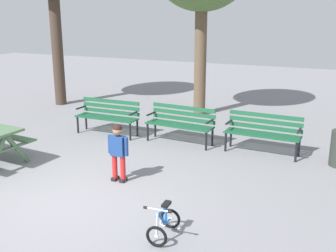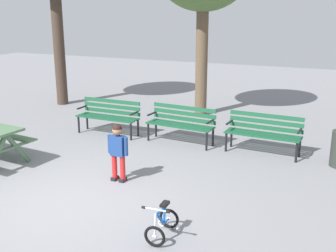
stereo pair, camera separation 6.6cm
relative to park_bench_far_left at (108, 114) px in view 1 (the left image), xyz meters
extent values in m
plane|color=gray|center=(1.40, -3.63, -0.51)|extent=(36.00, 36.00, 0.00)
cube|color=#4C6B4C|center=(-1.24, -2.25, -0.06)|extent=(1.81, 0.40, 0.04)
cube|color=#4C6B4C|center=(-0.49, -2.62, -0.15)|extent=(0.11, 0.57, 0.76)
cube|color=#4C6B4C|center=(-0.51, -2.87, -0.09)|extent=(0.18, 1.10, 0.04)
cube|color=#195133|center=(0.00, 0.09, -0.07)|extent=(1.60, 0.08, 0.03)
cube|color=#195133|center=(0.00, -0.03, -0.07)|extent=(1.60, 0.08, 0.03)
cube|color=#195133|center=(0.00, -0.15, -0.07)|extent=(1.60, 0.08, 0.03)
cube|color=#195133|center=(0.00, -0.27, -0.07)|extent=(1.60, 0.08, 0.03)
cube|color=#195133|center=(0.00, 0.13, 0.03)|extent=(1.60, 0.05, 0.09)
cube|color=#195133|center=(0.00, 0.13, 0.16)|extent=(1.60, 0.05, 0.09)
cube|color=#195133|center=(0.00, 0.13, 0.30)|extent=(1.60, 0.05, 0.09)
cylinder|color=black|center=(0.75, -0.26, -0.29)|extent=(0.05, 0.05, 0.44)
cylinder|color=black|center=(0.75, 0.10, -0.29)|extent=(0.05, 0.05, 0.44)
cube|color=black|center=(0.75, -0.08, 0.11)|extent=(0.04, 0.40, 0.03)
cylinder|color=black|center=(-0.75, -0.25, -0.29)|extent=(0.05, 0.05, 0.44)
cylinder|color=black|center=(-0.75, 0.11, -0.29)|extent=(0.05, 0.05, 0.44)
cube|color=black|center=(-0.75, -0.07, 0.11)|extent=(0.04, 0.40, 0.03)
cube|color=#195133|center=(1.91, 0.16, -0.07)|extent=(1.60, 0.20, 0.03)
cube|color=#195133|center=(1.90, 0.04, -0.07)|extent=(1.60, 0.20, 0.03)
cube|color=#195133|center=(1.89, -0.07, -0.07)|extent=(1.60, 0.20, 0.03)
cube|color=#195133|center=(1.89, -0.19, -0.07)|extent=(1.60, 0.20, 0.03)
cube|color=#195133|center=(1.92, 0.20, 0.03)|extent=(1.60, 0.17, 0.09)
cube|color=#195133|center=(1.92, 0.20, 0.16)|extent=(1.60, 0.17, 0.09)
cube|color=#195133|center=(1.92, 0.20, 0.30)|extent=(1.60, 0.17, 0.09)
cylinder|color=black|center=(2.63, -0.23, -0.29)|extent=(0.05, 0.05, 0.44)
cylinder|color=black|center=(2.66, 0.12, -0.29)|extent=(0.05, 0.05, 0.44)
cube|color=black|center=(2.65, -0.05, 0.11)|extent=(0.07, 0.40, 0.03)
cylinder|color=black|center=(1.14, -0.11, -0.29)|extent=(0.05, 0.05, 0.44)
cylinder|color=black|center=(1.17, 0.24, -0.29)|extent=(0.05, 0.05, 0.44)
cube|color=black|center=(1.15, 0.06, 0.11)|extent=(0.07, 0.40, 0.03)
cube|color=#195133|center=(3.81, 0.19, -0.07)|extent=(1.60, 0.15, 0.03)
cube|color=#195133|center=(3.80, 0.07, -0.07)|extent=(1.60, 0.15, 0.03)
cube|color=#195133|center=(3.80, -0.05, -0.07)|extent=(1.60, 0.15, 0.03)
cube|color=#195133|center=(3.79, -0.17, -0.07)|extent=(1.60, 0.15, 0.03)
cube|color=#195133|center=(3.81, 0.23, 0.03)|extent=(1.60, 0.12, 0.09)
cube|color=#195133|center=(3.81, 0.23, 0.16)|extent=(1.60, 0.12, 0.09)
cube|color=#195133|center=(3.81, 0.23, 0.30)|extent=(1.60, 0.12, 0.09)
cylinder|color=black|center=(4.54, -0.19, -0.29)|extent=(0.05, 0.05, 0.44)
cylinder|color=black|center=(4.56, 0.17, -0.29)|extent=(0.05, 0.05, 0.44)
cube|color=black|center=(4.55, -0.01, 0.11)|extent=(0.06, 0.40, 0.03)
cylinder|color=black|center=(3.04, -0.12, -0.29)|extent=(0.05, 0.05, 0.44)
cylinder|color=black|center=(3.06, 0.24, -0.29)|extent=(0.05, 0.05, 0.44)
cube|color=black|center=(3.05, 0.06, 0.11)|extent=(0.06, 0.40, 0.03)
cylinder|color=red|center=(1.81, -2.47, -0.26)|extent=(0.10, 0.10, 0.49)
cube|color=black|center=(1.81, -2.47, -0.48)|extent=(0.09, 0.16, 0.06)
cylinder|color=red|center=(1.64, -2.47, -0.26)|extent=(0.10, 0.10, 0.49)
cube|color=black|center=(1.64, -2.47, -0.48)|extent=(0.09, 0.16, 0.06)
cube|color=navy|center=(1.72, -2.47, 0.16)|extent=(0.26, 0.15, 0.36)
sphere|color=#996B4C|center=(1.72, -2.47, 0.45)|extent=(0.18, 0.18, 0.18)
sphere|color=black|center=(1.72, -2.47, 0.47)|extent=(0.17, 0.17, 0.17)
cylinder|color=navy|center=(1.89, -2.48, 0.17)|extent=(0.07, 0.07, 0.34)
cylinder|color=navy|center=(1.56, -2.47, 0.17)|extent=(0.07, 0.07, 0.34)
torus|color=black|center=(3.27, -4.18, -0.36)|extent=(0.30, 0.05, 0.30)
cylinder|color=silver|center=(3.27, -4.18, -0.36)|extent=(0.05, 0.04, 0.04)
torus|color=black|center=(3.25, -3.66, -0.36)|extent=(0.30, 0.05, 0.30)
cylinder|color=silver|center=(3.25, -3.66, -0.36)|extent=(0.05, 0.04, 0.04)
torus|color=white|center=(3.36, -3.65, -0.46)|extent=(0.11, 0.03, 0.11)
torus|color=white|center=(3.14, -3.66, -0.46)|extent=(0.11, 0.03, 0.11)
cylinder|color=blue|center=(3.26, -4.00, -0.19)|extent=(0.05, 0.31, 0.32)
cylinder|color=blue|center=(3.26, -3.84, -0.21)|extent=(0.04, 0.08, 0.27)
cylinder|color=blue|center=(3.25, -3.76, -0.35)|extent=(0.04, 0.20, 0.05)
cylinder|color=silver|center=(3.27, -4.16, -0.20)|extent=(0.04, 0.07, 0.32)
cylinder|color=blue|center=(3.26, -3.98, -0.09)|extent=(0.05, 0.32, 0.05)
cube|color=black|center=(3.25, -3.82, -0.06)|extent=(0.10, 0.17, 0.04)
cylinder|color=silver|center=(3.27, -4.14, 0.01)|extent=(0.34, 0.04, 0.02)
cylinder|color=black|center=(3.44, -4.13, 0.01)|extent=(0.05, 0.04, 0.04)
cylinder|color=black|center=(3.10, -4.14, 0.01)|extent=(0.05, 0.04, 0.04)
cylinder|color=#423328|center=(-3.21, 2.27, 1.30)|extent=(0.35, 0.35, 3.63)
cylinder|color=brown|center=(1.42, 2.77, 1.06)|extent=(0.34, 0.34, 3.13)
camera|label=1|loc=(5.34, -8.55, 2.52)|focal=44.44mm
camera|label=2|loc=(5.40, -8.52, 2.52)|focal=44.44mm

